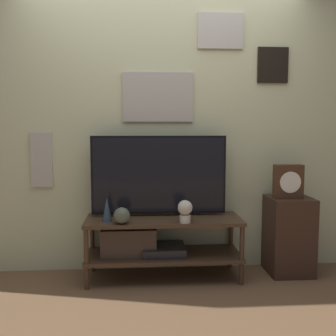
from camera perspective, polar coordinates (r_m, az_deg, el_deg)
ground_plane at (r=3.28m, az=-0.33°, el=-17.32°), size 12.00×12.00×0.00m
wall_back at (r=3.55m, az=-0.90°, el=6.93°), size 6.40×0.08×2.70m
media_console at (r=3.41m, az=-2.47°, el=-10.48°), size 1.32×0.46×0.52m
television at (r=3.40m, az=-1.32°, el=-1.03°), size 1.16×0.05×0.70m
vase_round_glass at (r=3.19m, az=-6.72°, el=-6.88°), size 0.13×0.13×0.13m
vase_slim_bronze at (r=3.27m, az=-8.85°, el=-5.98°), size 0.08×0.08×0.20m
decorative_bust at (r=3.19m, az=2.49°, el=-6.13°), size 0.12×0.12×0.19m
side_table at (r=3.69m, az=17.11°, el=-9.30°), size 0.37×0.37×0.68m
mantel_clock at (r=3.54m, az=17.04°, el=-1.88°), size 0.24×0.11×0.29m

